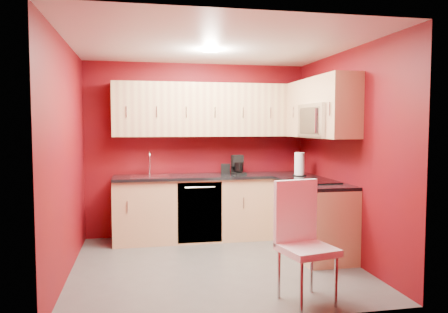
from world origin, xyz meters
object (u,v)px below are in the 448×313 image
object	(u,v)px
sink	(150,174)
napkin_holder	(226,169)
coffee_maker	(239,165)
microwave	(324,121)
paper_towel	(299,164)
dining_chair	(307,243)

from	to	relation	value
sink	napkin_holder	world-z (taller)	sink
coffee_maker	napkin_holder	size ratio (longest dim) A/B	1.94
microwave	napkin_holder	bearing A→B (deg)	131.91
paper_towel	microwave	bearing A→B (deg)	-84.67
paper_towel	dining_chair	world-z (taller)	paper_towel
napkin_holder	dining_chair	xyz separation A→B (m)	(0.24, -2.52, -0.43)
coffee_maker	napkin_holder	world-z (taller)	coffee_maker
sink	paper_towel	world-z (taller)	sink
microwave	dining_chair	bearing A→B (deg)	-118.64
microwave	napkin_holder	distance (m)	1.65
sink	dining_chair	xyz separation A→B (m)	(1.33, -2.40, -0.40)
napkin_holder	paper_towel	distance (m)	1.06
coffee_maker	napkin_holder	distance (m)	0.22
microwave	paper_towel	xyz separation A→B (m)	(-0.06, 0.65, -0.59)
napkin_holder	dining_chair	size ratio (longest dim) A/B	0.13
microwave	dining_chair	distance (m)	1.94
sink	paper_towel	bearing A→B (deg)	-9.85
sink	coffee_maker	distance (m)	1.26
napkin_holder	sink	bearing A→B (deg)	-173.73
dining_chair	microwave	bearing A→B (deg)	49.71
microwave	coffee_maker	bearing A→B (deg)	130.18
napkin_holder	dining_chair	bearing A→B (deg)	-84.49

